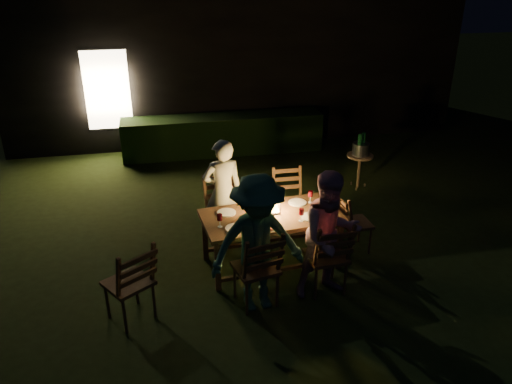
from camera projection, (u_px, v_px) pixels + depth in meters
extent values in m
plane|color=black|center=(292.00, 235.00, 7.53)|extent=(40.00, 40.00, 0.00)
cube|color=black|center=(228.00, 56.00, 12.36)|extent=(10.00, 4.00, 3.20)
cube|color=#FFE5B2|center=(107.00, 90.00, 10.19)|extent=(0.90, 0.06, 1.60)
cube|color=black|center=(223.00, 134.00, 10.60)|extent=(4.20, 0.70, 0.80)
cube|color=#452B17|center=(271.00, 217.00, 6.52)|extent=(1.88, 1.07, 0.06)
cube|color=#452B17|center=(218.00, 267.00, 6.14)|extent=(0.07, 0.07, 0.66)
cube|color=#452B17|center=(205.00, 238.00, 6.78)|extent=(0.07, 0.07, 0.66)
cube|color=#452B17|center=(339.00, 247.00, 6.58)|extent=(0.07, 0.07, 0.66)
cube|color=#452B17|center=(316.00, 221.00, 7.22)|extent=(0.07, 0.07, 0.66)
cube|color=#452B17|center=(256.00, 268.00, 5.84)|extent=(0.56, 0.55, 0.04)
cube|color=#452B17|center=(263.00, 255.00, 5.55)|extent=(0.50, 0.26, 0.56)
cube|color=#452B17|center=(326.00, 256.00, 6.09)|extent=(0.50, 0.48, 0.04)
cube|color=#452B17|center=(334.00, 243.00, 5.79)|extent=(0.48, 0.19, 0.55)
cube|color=#452B17|center=(225.00, 213.00, 7.15)|extent=(0.55, 0.53, 0.04)
cube|color=#452B17|center=(219.00, 189.00, 7.19)|extent=(0.48, 0.25, 0.54)
cube|color=#452B17|center=(290.00, 205.00, 7.42)|extent=(0.45, 0.43, 0.04)
cube|color=#452B17|center=(287.00, 182.00, 7.48)|extent=(0.45, 0.15, 0.53)
cube|color=#452B17|center=(356.00, 223.00, 6.98)|extent=(0.42, 0.44, 0.04)
cube|color=#452B17|center=(345.00, 208.00, 6.83)|extent=(0.16, 0.42, 0.48)
cube|color=#452B17|center=(128.00, 283.00, 5.59)|extent=(0.64, 0.63, 0.04)
cube|color=#452B17|center=(136.00, 268.00, 5.33)|extent=(0.48, 0.39, 0.55)
imported|color=beige|center=(223.00, 192.00, 7.08)|extent=(0.60, 0.43, 1.56)
imported|color=#AF788E|center=(330.00, 236.00, 5.89)|extent=(0.84, 0.69, 1.62)
imported|color=#316249|center=(258.00, 244.00, 5.63)|extent=(1.15, 0.74, 1.70)
cube|color=white|center=(274.00, 211.00, 6.55)|extent=(0.15, 0.15, 0.03)
cube|color=white|center=(274.00, 189.00, 6.42)|extent=(0.16, 0.16, 0.03)
cylinder|color=#FF9E3F|center=(274.00, 204.00, 6.51)|extent=(0.09, 0.09, 0.18)
cylinder|color=white|center=(226.00, 213.00, 6.54)|extent=(0.25, 0.25, 0.01)
cylinder|color=white|center=(235.00, 228.00, 6.16)|extent=(0.25, 0.25, 0.01)
cylinder|color=white|center=(297.00, 203.00, 6.81)|extent=(0.25, 0.25, 0.01)
cylinder|color=white|center=(310.00, 217.00, 6.43)|extent=(0.25, 0.25, 0.01)
cylinder|color=#0F471E|center=(253.00, 208.00, 6.38)|extent=(0.07, 0.07, 0.28)
cube|color=red|center=(268.00, 227.00, 6.18)|extent=(0.18, 0.14, 0.01)
cube|color=red|center=(320.00, 219.00, 6.39)|extent=(0.18, 0.14, 0.01)
cube|color=black|center=(231.00, 232.00, 6.07)|extent=(0.14, 0.07, 0.01)
cylinder|color=olive|center=(360.00, 156.00, 8.85)|extent=(0.47, 0.47, 0.04)
cylinder|color=olive|center=(359.00, 172.00, 8.98)|extent=(0.05, 0.05, 0.61)
cylinder|color=#A5A8AD|center=(361.00, 149.00, 8.79)|extent=(0.30, 0.30, 0.22)
cylinder|color=#0F471E|center=(359.00, 147.00, 8.73)|extent=(0.07, 0.07, 0.32)
cylinder|color=#0F471E|center=(363.00, 145.00, 8.82)|extent=(0.07, 0.07, 0.32)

